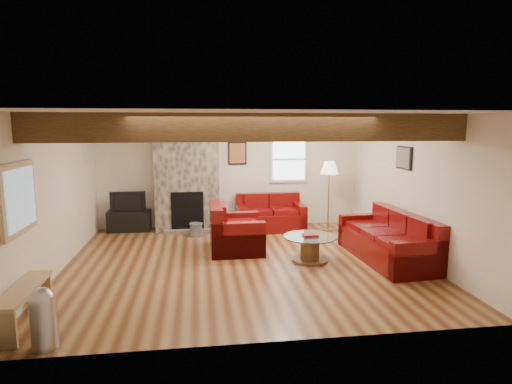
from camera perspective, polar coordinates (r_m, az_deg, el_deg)
room at (r=7.17m, az=-1.61°, el=0.17°), size 8.00×8.00×8.00m
oak_beam at (r=5.84m, az=-0.29°, el=8.61°), size 6.00×0.36×0.38m
chimney_breast at (r=9.60m, az=-9.20°, el=2.12°), size 1.40×0.67×2.50m
back_window at (r=10.01m, az=4.39°, el=4.38°), size 0.90×0.08×1.10m
hatch_window at (r=6.02m, az=-29.07°, el=-0.73°), size 0.08×1.00×0.90m
ceiling_dome at (r=8.12m, az=4.06°, el=9.61°), size 0.40×0.40×0.18m
artwork_back at (r=9.82m, az=-2.49°, el=5.19°), size 0.42×0.06×0.52m
artwork_right at (r=8.26m, az=19.06°, el=4.34°), size 0.06×0.55×0.42m
sofa_three at (r=7.83m, az=17.01°, el=-5.70°), size 1.03×2.21×0.83m
loveseat at (r=9.61m, az=1.92°, el=-2.74°), size 1.51×0.90×0.79m
armchair_red at (r=8.02m, az=-2.65°, el=-4.77°), size 0.96×1.10×0.89m
coffee_table at (r=7.52m, az=7.20°, el=-7.49°), size 0.92×0.92×0.48m
tv_cabinet at (r=9.92m, az=-16.53°, el=-3.71°), size 0.93×0.37×0.47m
television at (r=9.83m, az=-16.65°, el=-1.14°), size 0.76×0.10×0.44m
floor_lamp at (r=9.53m, az=9.76°, el=2.73°), size 0.40×0.40×1.56m
pine_bench at (r=5.89m, az=-28.53°, el=-13.26°), size 0.28×1.22×0.46m
pedal_bin at (r=5.19m, az=-26.51°, el=-14.83°), size 0.28×0.28×0.67m
coal_bucket at (r=9.18m, az=-7.99°, el=-4.99°), size 0.31×0.31×0.29m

